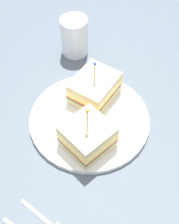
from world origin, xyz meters
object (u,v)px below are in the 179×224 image
sandwich_half_back (87,136)px  drink_glass (74,38)px  sandwich_half_front (94,88)px  plate (90,120)px

sandwich_half_back → drink_glass: 28.41cm
sandwich_half_front → drink_glass: bearing=78.8°
sandwich_half_back → sandwich_half_front: bearing=55.8°
sandwich_half_front → drink_glass: (3.19, 16.16, 0.46)cm
drink_glass → plate: bearing=-108.2°
plate → sandwich_half_front: 6.86cm
sandwich_half_back → drink_glass: sandwich_half_back is taller
sandwich_half_front → plate: bearing=-127.5°
sandwich_half_front → sandwich_half_back: 12.51cm
plate → sandwich_half_back: sandwich_half_back is taller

